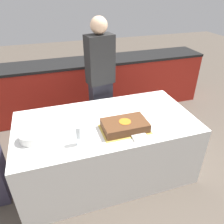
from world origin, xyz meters
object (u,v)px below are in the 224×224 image
at_px(person_cutting_cake, 101,81).
at_px(wine_glass, 79,133).
at_px(cake, 125,126).
at_px(plate_stack, 31,136).

bearing_deg(person_cutting_cake, wine_glass, 53.91).
height_order(cake, plate_stack, cake).
distance_m(plate_stack, wine_glass, 0.47).
relative_size(plate_stack, wine_glass, 1.16).
distance_m(cake, plate_stack, 0.91).
distance_m(cake, person_cutting_cake, 0.93).
bearing_deg(plate_stack, cake, -6.53).
distance_m(wine_glass, person_cutting_cake, 1.13).
relative_size(cake, wine_glass, 2.52).
bearing_deg(wine_glass, cake, 10.92).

